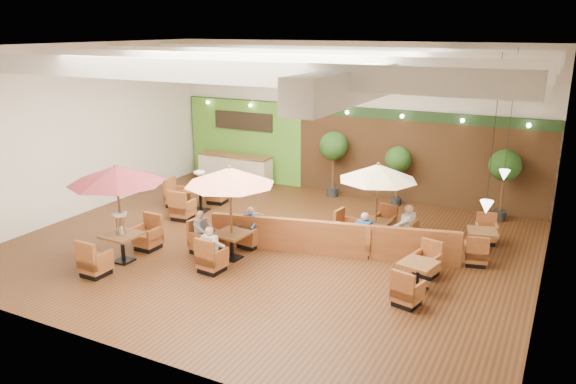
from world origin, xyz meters
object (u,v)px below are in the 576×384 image
Objects in this scene: topiary_2 at (505,168)px; table_3 at (194,197)px; diner_0 at (211,244)px; diner_4 at (406,223)px; booth_divider at (331,239)px; table_4 at (417,276)px; topiary_0 at (334,148)px; diner_3 at (365,229)px; table_1 at (228,192)px; table_5 at (481,242)px; diner_2 at (202,227)px; table_2 at (377,189)px; table_0 at (117,188)px; diner_1 at (250,223)px; service_counter at (235,169)px; topiary_1 at (398,162)px.

table_3 is at bearing -158.88° from topiary_2.
diner_4 is at bearing 48.95° from diner_0.
booth_divider is 2.78× the size of table_4.
topiary_0 is 3.17× the size of diner_0.
diner_3 is 1.24m from diner_4.
booth_divider is at bearing 37.45° from table_1.
diner_3 is (0.81, 0.42, 0.28)m from booth_divider.
table_5 is 7.63m from diner_2.
diner_4 reaches higher than diner_3.
table_2 is at bearing -127.04° from topiary_2.
table_1 is 2.99× the size of diner_4.
table_2 is at bearing 95.64° from diner_3.
table_0 is at bearing -142.60° from table_1.
table_3 is at bearing 169.05° from table_5.
table_2 is at bearing -145.95° from diner_1.
table_3 reaches higher than diner_3.
table_3 is 1.13× the size of table_5.
table_2 is 3.23m from table_4.
topiary_2 reaches higher than diner_0.
topiary_2 reaches higher than table_5.
diner_2 is (2.98, -6.37, 0.15)m from service_counter.
table_5 is at bearing 34.25° from diner_3.
topiary_2 is (0.08, 3.18, 1.39)m from table_5.
topiary_1 is 0.90× the size of topiary_2.
table_0 reaches higher than service_counter.
service_counter is 1.13× the size of table_0.
topiary_1 is (5.93, 3.61, 1.09)m from table_3.
service_counter is 3.92× the size of diner_3.
topiary_0 is 1.15× the size of topiary_1.
topiary_0 reaches higher than table_4.
topiary_2 is 3.05× the size of diner_0.
diner_2 is at bearing 45.47° from table_0.
service_counter is at bearing -178.23° from topiary_1.
table_1 is 0.95× the size of table_3.
topiary_1 reaches higher than booth_divider.
table_0 reaches higher than diner_0.
diner_0 is at bearing -91.19° from topiary_0.
diner_2 is at bearing -162.68° from table_4.
table_2 reaches higher than table_4.
service_counter reaches higher than diner_1.
service_counter is at bearing 73.07° from diner_4.
topiary_0 is (0.22, 6.57, -0.07)m from table_1.
topiary_1 is at bearing 103.88° from table_2.
topiary_2 is 5.61m from diner_3.
table_2 is 2.80× the size of diner_4.
topiary_1 is at bearing 102.08° from diner_3.
table_4 is 5.10m from diner_0.
table_4 is 3.45× the size of diner_1.
table_0 is at bearing -152.33° from table_4.
diner_4 is (4.89, 2.74, 0.05)m from diner_2.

